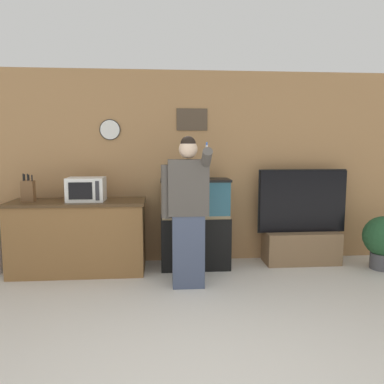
{
  "coord_description": "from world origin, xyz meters",
  "views": [
    {
      "loc": [
        -0.3,
        -2.11,
        1.6
      ],
      "look_at": [
        0.07,
        2.3,
        1.05
      ],
      "focal_mm": 35.0,
      "sensor_mm": 36.0,
      "label": 1
    }
  ],
  "objects_px": {
    "knife_block": "(28,191)",
    "tv_on_stand": "(301,236)",
    "microwave": "(86,189)",
    "person_standing": "(188,210)",
    "aquarium_on_stand": "(195,223)",
    "potted_plant": "(384,239)",
    "counter_island": "(79,237)"
  },
  "relations": [
    {
      "from": "knife_block",
      "to": "tv_on_stand",
      "type": "bearing_deg",
      "value": 2.05
    },
    {
      "from": "microwave",
      "to": "tv_on_stand",
      "type": "distance_m",
      "value": 2.92
    },
    {
      "from": "knife_block",
      "to": "person_standing",
      "type": "relative_size",
      "value": 0.2
    },
    {
      "from": "knife_block",
      "to": "aquarium_on_stand",
      "type": "relative_size",
      "value": 0.29
    },
    {
      "from": "knife_block",
      "to": "person_standing",
      "type": "xyz_separation_m",
      "value": [
        1.93,
        -0.62,
        -0.16
      ]
    },
    {
      "from": "knife_block",
      "to": "aquarium_on_stand",
      "type": "bearing_deg",
      "value": 1.53
    },
    {
      "from": "person_standing",
      "to": "potted_plant",
      "type": "bearing_deg",
      "value": 8.93
    },
    {
      "from": "aquarium_on_stand",
      "to": "potted_plant",
      "type": "relative_size",
      "value": 1.69
    },
    {
      "from": "counter_island",
      "to": "microwave",
      "type": "height_order",
      "value": "microwave"
    },
    {
      "from": "microwave",
      "to": "tv_on_stand",
      "type": "height_order",
      "value": "tv_on_stand"
    },
    {
      "from": "tv_on_stand",
      "to": "aquarium_on_stand",
      "type": "bearing_deg",
      "value": -177.22
    },
    {
      "from": "counter_island",
      "to": "aquarium_on_stand",
      "type": "distance_m",
      "value": 1.49
    },
    {
      "from": "knife_block",
      "to": "potted_plant",
      "type": "relative_size",
      "value": 0.5
    },
    {
      "from": "tv_on_stand",
      "to": "person_standing",
      "type": "bearing_deg",
      "value": -155.19
    },
    {
      "from": "knife_block",
      "to": "tv_on_stand",
      "type": "xyz_separation_m",
      "value": [
        3.54,
        0.13,
        -0.67
      ]
    },
    {
      "from": "tv_on_stand",
      "to": "potted_plant",
      "type": "relative_size",
      "value": 1.85
    },
    {
      "from": "tv_on_stand",
      "to": "potted_plant",
      "type": "bearing_deg",
      "value": -19.32
    },
    {
      "from": "knife_block",
      "to": "aquarium_on_stand",
      "type": "distance_m",
      "value": 2.13
    },
    {
      "from": "counter_island",
      "to": "knife_block",
      "type": "distance_m",
      "value": 0.83
    },
    {
      "from": "knife_block",
      "to": "person_standing",
      "type": "height_order",
      "value": "person_standing"
    },
    {
      "from": "tv_on_stand",
      "to": "microwave",
      "type": "bearing_deg",
      "value": -176.89
    },
    {
      "from": "counter_island",
      "to": "tv_on_stand",
      "type": "bearing_deg",
      "value": 2.67
    },
    {
      "from": "tv_on_stand",
      "to": "person_standing",
      "type": "distance_m",
      "value": 1.84
    },
    {
      "from": "tv_on_stand",
      "to": "person_standing",
      "type": "xyz_separation_m",
      "value": [
        -1.61,
        -0.74,
        0.51
      ]
    },
    {
      "from": "aquarium_on_stand",
      "to": "tv_on_stand",
      "type": "distance_m",
      "value": 1.48
    },
    {
      "from": "person_standing",
      "to": "potted_plant",
      "type": "distance_m",
      "value": 2.65
    },
    {
      "from": "microwave",
      "to": "potted_plant",
      "type": "distance_m",
      "value": 3.86
    },
    {
      "from": "counter_island",
      "to": "person_standing",
      "type": "bearing_deg",
      "value": -24.32
    },
    {
      "from": "aquarium_on_stand",
      "to": "potted_plant",
      "type": "distance_m",
      "value": 2.45
    },
    {
      "from": "aquarium_on_stand",
      "to": "person_standing",
      "type": "relative_size",
      "value": 0.69
    },
    {
      "from": "aquarium_on_stand",
      "to": "counter_island",
      "type": "bearing_deg",
      "value": -177.44
    },
    {
      "from": "counter_island",
      "to": "aquarium_on_stand",
      "type": "bearing_deg",
      "value": 2.56
    }
  ]
}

